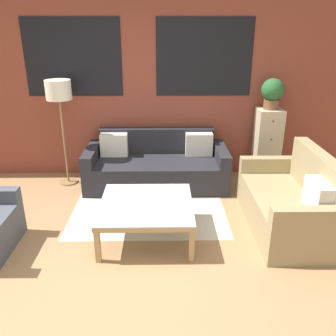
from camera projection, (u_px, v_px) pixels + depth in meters
ground_plane at (130, 263)px, 3.58m from camera, size 16.00×16.00×0.00m
wall_back_brick at (140, 85)px, 5.32m from camera, size 8.40×0.09×2.80m
rug at (149, 208)px, 4.65m from camera, size 1.95×1.52×0.00m
couch_dark at (157, 166)px, 5.29m from camera, size 2.05×0.88×0.78m
settee_vintage at (291, 204)px, 4.11m from camera, size 0.80×1.55×0.92m
coffee_table at (146, 207)px, 3.91m from camera, size 1.01×1.01×0.42m
floor_lamp at (59, 96)px, 4.94m from camera, size 0.36×0.36×1.54m
drawer_cabinet at (267, 144)px, 5.42m from camera, size 0.36×0.39×1.09m
potted_plant at (272, 92)px, 5.13m from camera, size 0.32×0.32×0.44m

